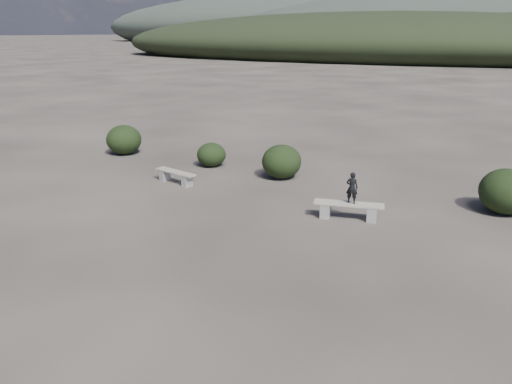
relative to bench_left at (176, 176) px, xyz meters
The scene contains 8 objects.
ground 7.59m from the bench_left, 52.52° to the right, with size 1200.00×1200.00×0.00m, color #2D2823.
bench_left is the anchor object (origin of this frame).
bench_right 6.48m from the bench_left, ahead, with size 1.99×0.91×0.49m.
seated_person 6.58m from the bench_left, ahead, with size 0.33×0.22×0.90m, color black.
shrub_a 2.56m from the bench_left, 94.43° to the left, with size 1.14×1.14×0.93m, color black.
shrub_b 3.81m from the bench_left, 38.74° to the left, with size 1.43×1.43×1.23m, color black.
shrub_d 10.55m from the bench_left, 12.21° to the left, with size 1.52×1.52×1.33m, color black.
shrub_f 5.27m from the bench_left, 152.28° to the left, with size 1.49×1.49×1.26m, color black.
Camera 1 is at (5.95, -7.34, 5.10)m, focal length 35.00 mm.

